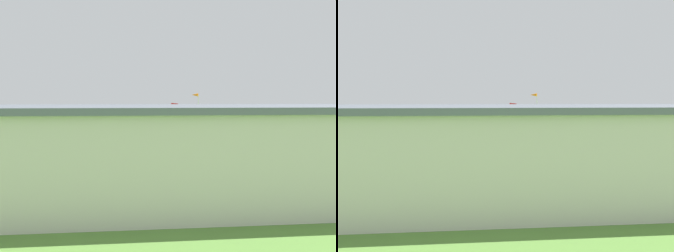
{
  "view_description": "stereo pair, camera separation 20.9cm",
  "coord_description": "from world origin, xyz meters",
  "views": [
    {
      "loc": [
        3.98,
        66.22,
        6.12
      ],
      "look_at": [
        -4.49,
        14.97,
        2.77
      ],
      "focal_mm": 45.73,
      "sensor_mm": 36.0,
      "label": 1
    },
    {
      "loc": [
        3.77,
        66.25,
        6.12
      ],
      "look_at": [
        -4.49,
        14.97,
        2.77
      ],
      "focal_mm": 45.73,
      "sensor_mm": 36.0,
      "label": 2
    }
  ],
  "objects": [
    {
      "name": "ground_plane",
      "position": [
        0.0,
        0.0,
        0.0
      ],
      "size": [
        400.0,
        400.0,
        0.0
      ],
      "primitive_type": "plane",
      "color": "#568438"
    },
    {
      "name": "biplane",
      "position": [
        -5.33,
        -1.05,
        3.74
      ],
      "size": [
        6.8,
        8.52,
        3.45
      ],
      "color": "#B21E1E"
    },
    {
      "name": "hangar",
      "position": [
        -2.77,
        41.01,
        2.86
      ],
      "size": [
        38.27,
        14.07,
        5.69
      ],
      "color": "beige",
      "rests_on": "ground_plane"
    },
    {
      "name": "windsock",
      "position": [
        -14.56,
        -13.81,
        6.23
      ],
      "size": [
        1.47,
        1.21,
        7.12
      ],
      "color": "silver",
      "rests_on": "ground_plane"
    }
  ]
}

